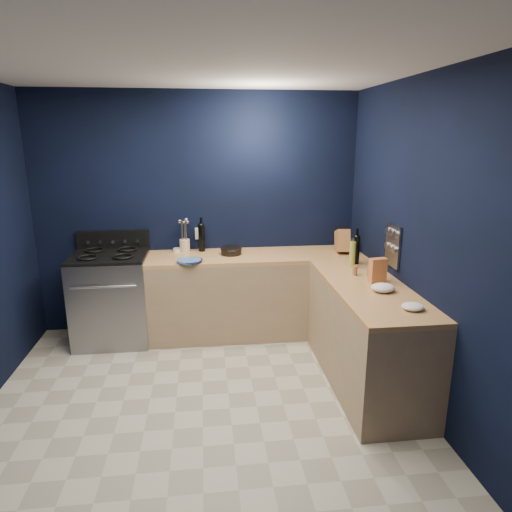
{
  "coord_description": "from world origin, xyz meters",
  "views": [
    {
      "loc": [
        0.05,
        -3.19,
        2.14
      ],
      "look_at": [
        0.55,
        1.0,
        1.0
      ],
      "focal_mm": 31.54,
      "sensor_mm": 36.0,
      "label": 1
    }
  ],
  "objects": [
    {
      "name": "cab_back",
      "position": [
        0.6,
        1.44,
        0.43
      ],
      "size": [
        2.3,
        0.63,
        0.86
      ],
      "primitive_type": "cube",
      "color": "#9E815F",
      "rests_on": "floor"
    },
    {
      "name": "lemon_basket",
      "position": [
        0.34,
        1.47,
        0.94
      ],
      "size": [
        0.25,
        0.25,
        0.08
      ],
      "primitive_type": "cylinder",
      "rotation": [
        0.0,
        0.0,
        0.18
      ],
      "color": "black",
      "rests_on": "top_back"
    },
    {
      "name": "wine_bottle_back",
      "position": [
        0.03,
        1.65,
        1.05
      ],
      "size": [
        0.09,
        0.09,
        0.29
      ],
      "primitive_type": "cylinder",
      "rotation": [
        0.0,
        0.0,
        0.25
      ],
      "color": "black",
      "rests_on": "top_back"
    },
    {
      "name": "ceiling",
      "position": [
        0.0,
        0.0,
        2.61
      ],
      "size": [
        3.5,
        3.5,
        0.02
      ],
      "primitive_type": "cube",
      "color": "silver",
      "rests_on": "ground"
    },
    {
      "name": "wall_back",
      "position": [
        0.0,
        1.76,
        1.3
      ],
      "size": [
        3.5,
        0.02,
        2.6
      ],
      "primitive_type": "cube",
      "color": "black",
      "rests_on": "ground"
    },
    {
      "name": "cab_right",
      "position": [
        1.44,
        0.29,
        0.43
      ],
      "size": [
        0.63,
        1.67,
        0.86
      ],
      "primitive_type": "cube",
      "color": "#9E815F",
      "rests_on": "floor"
    },
    {
      "name": "spice_panel",
      "position": [
        1.74,
        0.55,
        1.18
      ],
      "size": [
        0.02,
        0.28,
        0.38
      ],
      "primitive_type": "cube",
      "color": "gray",
      "rests_on": "wall_right"
    },
    {
      "name": "wall_right",
      "position": [
        1.76,
        0.0,
        1.3
      ],
      "size": [
        0.02,
        3.5,
        2.6
      ],
      "primitive_type": "cube",
      "color": "black",
      "rests_on": "ground"
    },
    {
      "name": "oil_bottle",
      "position": [
        1.47,
        0.86,
        1.03
      ],
      "size": [
        0.07,
        0.07,
        0.25
      ],
      "primitive_type": "cylinder",
      "rotation": [
        0.0,
        0.0,
        -0.21
      ],
      "color": "#9BA93D",
      "rests_on": "top_right"
    },
    {
      "name": "knife_block",
      "position": [
        1.55,
        1.42,
        1.02
      ],
      "size": [
        0.16,
        0.3,
        0.3
      ],
      "primitive_type": "cube",
      "rotation": [
        -0.31,
        0.0,
        -0.11
      ],
      "color": "#966133",
      "rests_on": "top_back"
    },
    {
      "name": "ramekin",
      "position": [
        -0.24,
        1.66,
        0.92
      ],
      "size": [
        0.11,
        0.11,
        0.04
      ],
      "primitive_type": "cylinder",
      "rotation": [
        0.0,
        0.0,
        0.16
      ],
      "color": "white",
      "rests_on": "top_back"
    },
    {
      "name": "crouton_bag",
      "position": [
        1.54,
        0.38,
        1.01
      ],
      "size": [
        0.15,
        0.09,
        0.21
      ],
      "primitive_type": "cube",
      "rotation": [
        0.0,
        0.0,
        0.16
      ],
      "color": "#A92737",
      "rests_on": "top_right"
    },
    {
      "name": "towel_end",
      "position": [
        1.56,
        -0.27,
        0.92
      ],
      "size": [
        0.18,
        0.17,
        0.05
      ],
      "primitive_type": "ellipsoid",
      "rotation": [
        0.0,
        0.0,
        0.12
      ],
      "color": "white",
      "rests_on": "top_right"
    },
    {
      "name": "spice_jar_near",
      "position": [
        1.53,
        0.54,
        0.95
      ],
      "size": [
        0.04,
        0.04,
        0.09
      ],
      "primitive_type": "cylinder",
      "rotation": [
        0.0,
        0.0,
        -0.01
      ],
      "color": "olive",
      "rests_on": "top_right"
    },
    {
      "name": "oven_door",
      "position": [
        -0.93,
        1.1,
        0.45
      ],
      "size": [
        0.59,
        0.02,
        0.42
      ],
      "primitive_type": "cube",
      "color": "black",
      "rests_on": "gas_range"
    },
    {
      "name": "top_right",
      "position": [
        1.44,
        0.29,
        0.88
      ],
      "size": [
        0.63,
        1.67,
        0.04
      ],
      "primitive_type": "cube",
      "color": "#966032",
      "rests_on": "cab_right"
    },
    {
      "name": "spice_jar_far",
      "position": [
        1.41,
        0.59,
        0.94
      ],
      "size": [
        0.05,
        0.05,
        0.08
      ],
      "primitive_type": "cylinder",
      "rotation": [
        0.0,
        0.0,
        -0.31
      ],
      "color": "olive",
      "rests_on": "top_right"
    },
    {
      "name": "wall_outlet",
      "position": [
        0.0,
        1.74,
        1.08
      ],
      "size": [
        0.09,
        0.02,
        0.13
      ],
      "primitive_type": "cube",
      "color": "white",
      "rests_on": "wall_back"
    },
    {
      "name": "backguard",
      "position": [
        -0.93,
        1.72,
        1.04
      ],
      "size": [
        0.76,
        0.06,
        0.2
      ],
      "primitive_type": "cube",
      "color": "black",
      "rests_on": "gas_range"
    },
    {
      "name": "gas_range",
      "position": [
        -0.93,
        1.42,
        0.46
      ],
      "size": [
        0.76,
        0.66,
        0.92
      ],
      "primitive_type": "cube",
      "color": "gray",
      "rests_on": "floor"
    },
    {
      "name": "wine_bottle_right",
      "position": [
        1.54,
        0.97,
        1.04
      ],
      "size": [
        0.08,
        0.08,
        0.28
      ],
      "primitive_type": "cylinder",
      "rotation": [
        0.0,
        0.0,
        -0.12
      ],
      "color": "black",
      "rests_on": "top_right"
    },
    {
      "name": "cooktop",
      "position": [
        -0.93,
        1.42,
        0.94
      ],
      "size": [
        0.76,
        0.66,
        0.03
      ],
      "primitive_type": "cube",
      "color": "black",
      "rests_on": "gas_range"
    },
    {
      "name": "towel_front",
      "position": [
        1.49,
        0.13,
        0.93
      ],
      "size": [
        0.24,
        0.22,
        0.07
      ],
      "primitive_type": "ellipsoid",
      "rotation": [
        0.0,
        0.0,
        0.37
      ],
      "color": "white",
      "rests_on": "top_right"
    },
    {
      "name": "wall_front",
      "position": [
        0.0,
        -1.76,
        1.3
      ],
      "size": [
        3.5,
        0.02,
        2.6
      ],
      "primitive_type": "cube",
      "color": "black",
      "rests_on": "ground"
    },
    {
      "name": "utensil_crock",
      "position": [
        -0.16,
        1.64,
        0.97
      ],
      "size": [
        0.14,
        0.14,
        0.14
      ],
      "primitive_type": "cylinder",
      "rotation": [
        0.0,
        0.0,
        -0.32
      ],
      "color": "beige",
      "rests_on": "top_back"
    },
    {
      "name": "floor",
      "position": [
        0.0,
        0.0,
        -0.01
      ],
      "size": [
        3.5,
        3.5,
        0.02
      ],
      "primitive_type": "cube",
      "color": "#B1AC9A",
      "rests_on": "ground"
    },
    {
      "name": "top_back",
      "position": [
        0.6,
        1.44,
        0.88
      ],
      "size": [
        2.3,
        0.63,
        0.04
      ],
      "primitive_type": "cube",
      "color": "#966032",
      "rests_on": "cab_back"
    },
    {
      "name": "plate_stack",
      "position": [
        -0.1,
        1.2,
        0.92
      ],
      "size": [
        0.3,
        0.3,
        0.03
      ],
      "primitive_type": "cylinder",
      "rotation": [
        0.0,
        0.0,
        0.25
      ],
      "color": "#395496",
      "rests_on": "top_back"
    }
  ]
}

